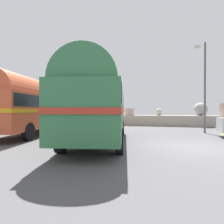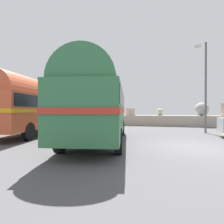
# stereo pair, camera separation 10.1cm
# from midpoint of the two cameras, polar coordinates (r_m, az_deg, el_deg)

# --- Properties ---
(ground) EXTENTS (32.00, 26.00, 0.02)m
(ground) POSITION_cam_midpoint_polar(r_m,az_deg,el_deg) (9.10, 23.92, -9.86)
(ground) COLOR #504E50
(breakwater) EXTENTS (31.36, 2.01, 2.41)m
(breakwater) POSITION_cam_midpoint_polar(r_m,az_deg,el_deg) (20.72, 20.00, -2.12)
(breakwater) COLOR #B2A395
(breakwater) RESTS_ON ground
(vintage_coach) EXTENTS (4.00, 8.88, 3.70)m
(vintage_coach) POSITION_cam_midpoint_polar(r_m,az_deg,el_deg) (9.67, -3.60, 2.94)
(vintage_coach) COLOR black
(vintage_coach) RESTS_ON ground
(second_coach) EXTENTS (3.82, 8.86, 3.70)m
(second_coach) POSITION_cam_midpoint_polar(r_m,az_deg,el_deg) (13.85, -22.36, 2.17)
(second_coach) COLOR black
(second_coach) RESTS_ON ground
(lamp_post) EXTENTS (0.75, 0.68, 6.50)m
(lamp_post) POSITION_cam_midpoint_polar(r_m,az_deg,el_deg) (15.22, 26.41, 8.08)
(lamp_post) COLOR #5B5B60
(lamp_post) RESTS_ON ground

